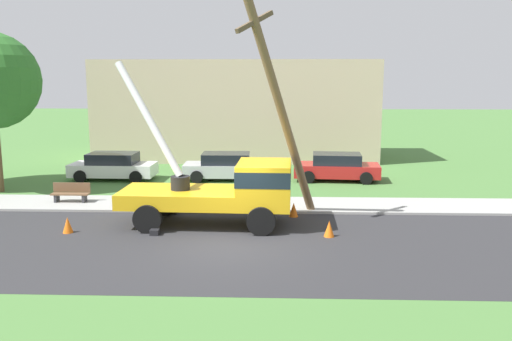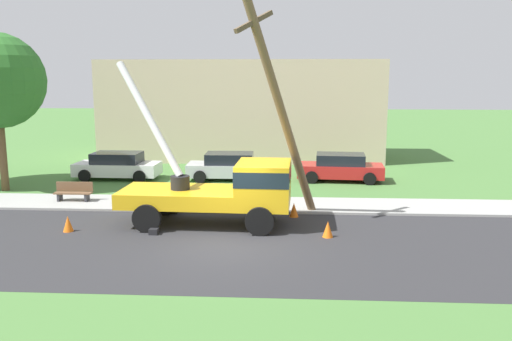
{
  "view_description": "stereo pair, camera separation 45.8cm",
  "coord_description": "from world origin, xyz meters",
  "px_view_note": "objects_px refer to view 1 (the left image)",
  "views": [
    {
      "loc": [
        1.43,
        -16.45,
        5.42
      ],
      "look_at": [
        0.72,
        3.31,
        1.89
      ],
      "focal_mm": 37.31,
      "sensor_mm": 36.0,
      "label": 1
    },
    {
      "loc": [
        1.89,
        -16.43,
        5.42
      ],
      "look_at": [
        0.72,
        3.31,
        1.89
      ],
      "focal_mm": 37.31,
      "sensor_mm": 36.0,
      "label": 2
    }
  ],
  "objects_px": {
    "utility_truck": "(229,187)",
    "parked_sedan_silver": "(226,167)",
    "parked_sedan_white": "(113,166)",
    "parked_sedan_red": "(337,167)",
    "traffic_cone_curbside": "(294,210)",
    "traffic_cone_behind": "(68,225)",
    "traffic_cone_ahead": "(329,229)",
    "park_bench": "(71,193)",
    "leaning_utility_pole": "(280,108)"
  },
  "relations": [
    {
      "from": "leaning_utility_pole",
      "to": "parked_sedan_red",
      "type": "relative_size",
      "value": 1.85
    },
    {
      "from": "park_bench",
      "to": "parked_sedan_red",
      "type": "bearing_deg",
      "value": 25.15
    },
    {
      "from": "traffic_cone_behind",
      "to": "traffic_cone_curbside",
      "type": "bearing_deg",
      "value": 17.07
    },
    {
      "from": "utility_truck",
      "to": "parked_sedan_silver",
      "type": "relative_size",
      "value": 1.52
    },
    {
      "from": "traffic_cone_curbside",
      "to": "parked_sedan_white",
      "type": "bearing_deg",
      "value": 142.17
    },
    {
      "from": "leaning_utility_pole",
      "to": "parked_sedan_red",
      "type": "xyz_separation_m",
      "value": [
        3.04,
        7.87,
        -3.55
      ]
    },
    {
      "from": "park_bench",
      "to": "parked_sedan_white",
      "type": "bearing_deg",
      "value": 87.97
    },
    {
      "from": "parked_sedan_red",
      "to": "leaning_utility_pole",
      "type": "bearing_deg",
      "value": -111.09
    },
    {
      "from": "parked_sedan_white",
      "to": "parked_sedan_silver",
      "type": "bearing_deg",
      "value": 1.31
    },
    {
      "from": "parked_sedan_white",
      "to": "parked_sedan_red",
      "type": "bearing_deg",
      "value": 0.88
    },
    {
      "from": "traffic_cone_curbside",
      "to": "park_bench",
      "type": "xyz_separation_m",
      "value": [
        -9.46,
        1.77,
        0.18
      ]
    },
    {
      "from": "traffic_cone_behind",
      "to": "traffic_cone_curbside",
      "type": "relative_size",
      "value": 1.0
    },
    {
      "from": "traffic_cone_ahead",
      "to": "parked_sedan_silver",
      "type": "distance_m",
      "value": 10.87
    },
    {
      "from": "utility_truck",
      "to": "park_bench",
      "type": "relative_size",
      "value": 4.22
    },
    {
      "from": "parked_sedan_silver",
      "to": "parked_sedan_red",
      "type": "height_order",
      "value": "same"
    },
    {
      "from": "parked_sedan_white",
      "to": "traffic_cone_curbside",
      "type": "bearing_deg",
      "value": -37.83
    },
    {
      "from": "utility_truck",
      "to": "leaning_utility_pole",
      "type": "bearing_deg",
      "value": 21.5
    },
    {
      "from": "utility_truck",
      "to": "traffic_cone_behind",
      "type": "relative_size",
      "value": 12.06
    },
    {
      "from": "traffic_cone_behind",
      "to": "parked_sedan_silver",
      "type": "xyz_separation_m",
      "value": [
        4.66,
        9.78,
        0.43
      ]
    },
    {
      "from": "traffic_cone_curbside",
      "to": "parked_sedan_silver",
      "type": "xyz_separation_m",
      "value": [
        -3.31,
        7.33,
        0.43
      ]
    },
    {
      "from": "traffic_cone_ahead",
      "to": "parked_sedan_red",
      "type": "distance_m",
      "value": 10.07
    },
    {
      "from": "utility_truck",
      "to": "park_bench",
      "type": "xyz_separation_m",
      "value": [
        -7.05,
        2.99,
        -0.95
      ]
    },
    {
      "from": "traffic_cone_behind",
      "to": "park_bench",
      "type": "height_order",
      "value": "park_bench"
    },
    {
      "from": "utility_truck",
      "to": "traffic_cone_behind",
      "type": "bearing_deg",
      "value": -167.6
    },
    {
      "from": "parked_sedan_white",
      "to": "park_bench",
      "type": "bearing_deg",
      "value": -92.03
    },
    {
      "from": "traffic_cone_ahead",
      "to": "utility_truck",
      "type": "bearing_deg",
      "value": 158.99
    },
    {
      "from": "leaning_utility_pole",
      "to": "park_bench",
      "type": "xyz_separation_m",
      "value": [
        -8.91,
        2.26,
        -3.8
      ]
    },
    {
      "from": "utility_truck",
      "to": "parked_sedan_silver",
      "type": "distance_m",
      "value": 8.63
    },
    {
      "from": "parked_sedan_silver",
      "to": "parked_sedan_white",
      "type": "bearing_deg",
      "value": -178.69
    },
    {
      "from": "leaning_utility_pole",
      "to": "traffic_cone_ahead",
      "type": "height_order",
      "value": "leaning_utility_pole"
    },
    {
      "from": "utility_truck",
      "to": "traffic_cone_curbside",
      "type": "relative_size",
      "value": 12.06
    },
    {
      "from": "traffic_cone_behind",
      "to": "parked_sedan_silver",
      "type": "height_order",
      "value": "parked_sedan_silver"
    },
    {
      "from": "utility_truck",
      "to": "parked_sedan_white",
      "type": "relative_size",
      "value": 1.52
    },
    {
      "from": "parked_sedan_white",
      "to": "traffic_cone_ahead",
      "type": "bearing_deg",
      "value": -43.27
    },
    {
      "from": "traffic_cone_behind",
      "to": "traffic_cone_curbside",
      "type": "height_order",
      "value": "same"
    },
    {
      "from": "traffic_cone_behind",
      "to": "parked_sedan_red",
      "type": "bearing_deg",
      "value": 43.22
    },
    {
      "from": "traffic_cone_behind",
      "to": "parked_sedan_white",
      "type": "height_order",
      "value": "parked_sedan_white"
    },
    {
      "from": "traffic_cone_ahead",
      "to": "parked_sedan_red",
      "type": "xyz_separation_m",
      "value": [
        1.36,
        9.97,
        0.43
      ]
    },
    {
      "from": "traffic_cone_ahead",
      "to": "park_bench",
      "type": "height_order",
      "value": "park_bench"
    },
    {
      "from": "parked_sedan_white",
      "to": "parked_sedan_silver",
      "type": "relative_size",
      "value": 1.0
    },
    {
      "from": "traffic_cone_curbside",
      "to": "utility_truck",
      "type": "bearing_deg",
      "value": -153.09
    },
    {
      "from": "leaning_utility_pole",
      "to": "parked_sedan_silver",
      "type": "bearing_deg",
      "value": 109.42
    },
    {
      "from": "leaning_utility_pole",
      "to": "parked_sedan_white",
      "type": "height_order",
      "value": "leaning_utility_pole"
    },
    {
      "from": "leaning_utility_pole",
      "to": "parked_sedan_white",
      "type": "distance_m",
      "value": 12.16
    },
    {
      "from": "traffic_cone_behind",
      "to": "parked_sedan_white",
      "type": "relative_size",
      "value": 0.13
    },
    {
      "from": "parked_sedan_white",
      "to": "traffic_cone_behind",
      "type": "bearing_deg",
      "value": -82.31
    },
    {
      "from": "leaning_utility_pole",
      "to": "traffic_cone_behind",
      "type": "bearing_deg",
      "value": -165.23
    },
    {
      "from": "traffic_cone_ahead",
      "to": "traffic_cone_behind",
      "type": "distance_m",
      "value": 9.09
    },
    {
      "from": "traffic_cone_ahead",
      "to": "park_bench",
      "type": "relative_size",
      "value": 0.35
    },
    {
      "from": "parked_sedan_silver",
      "to": "parked_sedan_red",
      "type": "xyz_separation_m",
      "value": [
        5.79,
        0.05,
        0.0
      ]
    }
  ]
}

